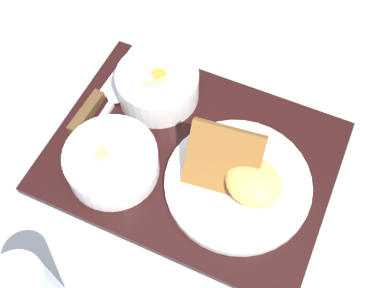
{
  "coord_description": "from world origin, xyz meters",
  "views": [
    {
      "loc": [
        0.17,
        -0.29,
        0.62
      ],
      "look_at": [
        0.0,
        0.0,
        0.04
      ],
      "focal_mm": 45.0,
      "sensor_mm": 36.0,
      "label": 1
    }
  ],
  "objects_px": {
    "plate_main": "(239,180)",
    "knife": "(94,103)",
    "bowl_soup": "(112,161)",
    "bowl_salad": "(158,84)",
    "spoon": "(111,103)"
  },
  "relations": [
    {
      "from": "plate_main",
      "to": "knife",
      "type": "xyz_separation_m",
      "value": [
        -0.25,
        0.01,
        -0.01
      ]
    },
    {
      "from": "bowl_soup",
      "to": "plate_main",
      "type": "bearing_deg",
      "value": 22.34
    },
    {
      "from": "bowl_salad",
      "to": "plate_main",
      "type": "distance_m",
      "value": 0.19
    },
    {
      "from": "bowl_soup",
      "to": "knife",
      "type": "xyz_separation_m",
      "value": [
        -0.09,
        0.08,
        -0.02
      ]
    },
    {
      "from": "bowl_salad",
      "to": "knife",
      "type": "xyz_separation_m",
      "value": [
        -0.07,
        -0.07,
        -0.02
      ]
    },
    {
      "from": "plate_main",
      "to": "knife",
      "type": "bearing_deg",
      "value": 178.18
    },
    {
      "from": "bowl_salad",
      "to": "spoon",
      "type": "height_order",
      "value": "bowl_salad"
    },
    {
      "from": "plate_main",
      "to": "bowl_soup",
      "type": "bearing_deg",
      "value": -157.66
    },
    {
      "from": "knife",
      "to": "spoon",
      "type": "distance_m",
      "value": 0.03
    },
    {
      "from": "bowl_soup",
      "to": "spoon",
      "type": "distance_m",
      "value": 0.11
    },
    {
      "from": "plate_main",
      "to": "spoon",
      "type": "xyz_separation_m",
      "value": [
        -0.23,
        0.02,
        -0.01
      ]
    },
    {
      "from": "bowl_salad",
      "to": "knife",
      "type": "distance_m",
      "value": 0.1
    },
    {
      "from": "bowl_salad",
      "to": "bowl_soup",
      "type": "distance_m",
      "value": 0.14
    },
    {
      "from": "bowl_soup",
      "to": "plate_main",
      "type": "xyz_separation_m",
      "value": [
        0.16,
        0.07,
        -0.01
      ]
    },
    {
      "from": "plate_main",
      "to": "knife",
      "type": "distance_m",
      "value": 0.25
    }
  ]
}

